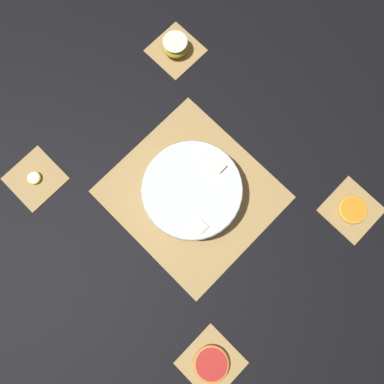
# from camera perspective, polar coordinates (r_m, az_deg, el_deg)

# --- Properties ---
(ground_plane) EXTENTS (6.00, 6.00, 0.00)m
(ground_plane) POSITION_cam_1_polar(r_m,az_deg,el_deg) (1.06, 0.00, -0.35)
(ground_plane) COLOR black
(bamboo_mat_center) EXTENTS (0.43, 0.40, 0.01)m
(bamboo_mat_center) POSITION_cam_1_polar(r_m,az_deg,el_deg) (1.05, 0.00, -0.32)
(bamboo_mat_center) COLOR #A8844C
(bamboo_mat_center) RESTS_ON ground_plane
(coaster_mat_near_left) EXTENTS (0.14, 0.14, 0.01)m
(coaster_mat_near_left) POSITION_cam_1_polar(r_m,az_deg,el_deg) (1.14, 23.13, -2.54)
(coaster_mat_near_left) COLOR #A8844C
(coaster_mat_near_left) RESTS_ON ground_plane
(coaster_mat_near_right) EXTENTS (0.14, 0.14, 0.01)m
(coaster_mat_near_right) POSITION_cam_1_polar(r_m,az_deg,el_deg) (1.22, -2.50, 20.76)
(coaster_mat_near_right) COLOR #A8844C
(coaster_mat_near_right) RESTS_ON ground_plane
(coaster_mat_far_left) EXTENTS (0.14, 0.14, 0.01)m
(coaster_mat_far_left) POSITION_cam_1_polar(r_m,az_deg,el_deg) (1.07, 2.94, -24.59)
(coaster_mat_far_left) COLOR #A8844C
(coaster_mat_far_left) RESTS_ON ground_plane
(coaster_mat_far_right) EXTENTS (0.14, 0.14, 0.01)m
(coaster_mat_far_right) POSITION_cam_1_polar(r_m,az_deg,el_deg) (1.15, -22.80, 1.91)
(coaster_mat_far_right) COLOR #A8844C
(coaster_mat_far_right) RESTS_ON ground_plane
(fruit_salad_bowl) EXTENTS (0.27, 0.27, 0.08)m
(fruit_salad_bowl) POSITION_cam_1_polar(r_m,az_deg,el_deg) (1.01, 0.04, 0.14)
(fruit_salad_bowl) COLOR silver
(fruit_salad_bowl) RESTS_ON bamboo_mat_center
(apple_half) EXTENTS (0.08, 0.08, 0.04)m
(apple_half) POSITION_cam_1_polar(r_m,az_deg,el_deg) (1.20, -2.56, 21.41)
(apple_half) COLOR gold
(apple_half) RESTS_ON coaster_mat_near_right
(orange_slice_whole) EXTENTS (0.08, 0.08, 0.01)m
(orange_slice_whole) POSITION_cam_1_polar(r_m,az_deg,el_deg) (1.13, 23.29, -2.48)
(orange_slice_whole) COLOR orange
(orange_slice_whole) RESTS_ON coaster_mat_near_left
(banana_coin_single) EXTENTS (0.04, 0.04, 0.01)m
(banana_coin_single) POSITION_cam_1_polar(r_m,az_deg,el_deg) (1.15, -22.94, 1.99)
(banana_coin_single) COLOR #F7EFC6
(banana_coin_single) RESTS_ON coaster_mat_far_right
(grapefruit_slice) EXTENTS (0.09, 0.09, 0.01)m
(grapefruit_slice) POSITION_cam_1_polar(r_m,az_deg,el_deg) (1.06, 2.97, -24.70)
(grapefruit_slice) COLOR #B2231E
(grapefruit_slice) RESTS_ON coaster_mat_far_left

